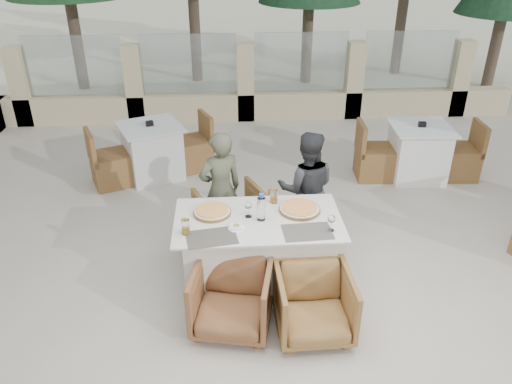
{
  "coord_description": "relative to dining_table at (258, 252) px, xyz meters",
  "views": [
    {
      "loc": [
        -0.41,
        -4.12,
        3.26
      ],
      "look_at": [
        -0.11,
        0.23,
        0.9
      ],
      "focal_mm": 35.0,
      "sensor_mm": 36.0,
      "label": 1
    }
  ],
  "objects": [
    {
      "name": "ground",
      "position": [
        0.11,
        0.07,
        -0.39
      ],
      "size": [
        80.0,
        80.0,
        0.0
      ],
      "primitive_type": "plane",
      "color": "beige",
      "rests_on": "ground"
    },
    {
      "name": "dining_table",
      "position": [
        0.0,
        0.0,
        0.0
      ],
      "size": [
        1.6,
        0.9,
        0.77
      ],
      "primitive_type": null,
      "color": "silver",
      "rests_on": "ground"
    },
    {
      "name": "diner_left",
      "position": [
        -0.36,
        0.78,
        0.29
      ],
      "size": [
        0.58,
        0.49,
        1.35
      ],
      "primitive_type": "imported",
      "rotation": [
        0.0,
        0.0,
        3.53
      ],
      "color": "#51553E",
      "rests_on": "ground"
    },
    {
      "name": "bg_table_b",
      "position": [
        2.44,
        2.29,
        0.0
      ],
      "size": [
        1.69,
        0.92,
        0.77
      ],
      "primitive_type": null,
      "rotation": [
        0.0,
        0.0,
        -0.06
      ],
      "color": "white",
      "rests_on": "ground"
    },
    {
      "name": "beer_glass_right",
      "position": [
        0.18,
        0.31,
        0.46
      ],
      "size": [
        0.1,
        0.1,
        0.14
      ],
      "primitive_type": "cylinder",
      "rotation": [
        0.0,
        0.0,
        -0.43
      ],
      "color": "orange",
      "rests_on": "dining_table"
    },
    {
      "name": "beer_glass_left",
      "position": [
        -0.67,
        -0.21,
        0.46
      ],
      "size": [
        0.09,
        0.09,
        0.15
      ],
      "primitive_type": "cylinder",
      "rotation": [
        0.0,
        0.0,
        -0.22
      ],
      "color": "#C58F1B",
      "rests_on": "dining_table"
    },
    {
      "name": "armchair_far_right",
      "position": [
        0.48,
        0.66,
        -0.09
      ],
      "size": [
        0.66,
        0.67,
        0.59
      ],
      "primitive_type": "imported",
      "rotation": [
        0.0,
        0.0,
        3.09
      ],
      "color": "olive",
      "rests_on": "ground"
    },
    {
      "name": "pizza_right",
      "position": [
        0.42,
        0.12,
        0.41
      ],
      "size": [
        0.53,
        0.53,
        0.05
      ],
      "primitive_type": "cylinder",
      "rotation": [
        0.0,
        0.0,
        0.41
      ],
      "color": "#F75B21",
      "rests_on": "dining_table"
    },
    {
      "name": "water_bottle",
      "position": [
        0.03,
        -0.01,
        0.52
      ],
      "size": [
        0.1,
        0.1,
        0.28
      ],
      "primitive_type": "cylinder",
      "rotation": [
        0.0,
        0.0,
        0.31
      ],
      "color": "#C2E7FF",
      "rests_on": "dining_table"
    },
    {
      "name": "diner_right",
      "position": [
        0.59,
        0.76,
        0.29
      ],
      "size": [
        0.71,
        0.59,
        1.34
      ],
      "primitive_type": "imported",
      "rotation": [
        0.0,
        0.0,
        3.01
      ],
      "color": "#323336",
      "rests_on": "ground"
    },
    {
      "name": "wine_glass_corner",
      "position": [
        0.65,
        -0.25,
        0.48
      ],
      "size": [
        0.08,
        0.08,
        0.18
      ],
      "primitive_type": null,
      "rotation": [
        0.0,
        0.0,
        0.12
      ],
      "color": "white",
      "rests_on": "dining_table"
    },
    {
      "name": "perimeter_wall_far",
      "position": [
        0.11,
        4.87,
        0.42
      ],
      "size": [
        10.0,
        0.34,
        1.6
      ],
      "primitive_type": null,
      "color": "beige",
      "rests_on": "ground"
    },
    {
      "name": "wine_glass_centre",
      "position": [
        -0.09,
        0.05,
        0.48
      ],
      "size": [
        0.1,
        0.1,
        0.18
      ],
      "primitive_type": null,
      "rotation": [
        0.0,
        0.0,
        0.3
      ],
      "color": "white",
      "rests_on": "dining_table"
    },
    {
      "name": "olive_dish",
      "position": [
        -0.21,
        -0.16,
        0.41
      ],
      "size": [
        0.12,
        0.12,
        0.04
      ],
      "primitive_type": null,
      "rotation": [
        0.0,
        0.0,
        0.1
      ],
      "color": "white",
      "rests_on": "dining_table"
    },
    {
      "name": "armchair_near_right",
      "position": [
        0.44,
        -0.71,
        -0.08
      ],
      "size": [
        0.67,
        0.69,
        0.61
      ],
      "primitive_type": "imported",
      "rotation": [
        0.0,
        0.0,
        0.03
      ],
      "color": "olive",
      "rests_on": "ground"
    },
    {
      "name": "placemat_near_left",
      "position": [
        -0.44,
        -0.29,
        0.39
      ],
      "size": [
        0.49,
        0.37,
        0.0
      ],
      "primitive_type": "cube",
      "rotation": [
        0.0,
        0.0,
        0.16
      ],
      "color": "#504D45",
      "rests_on": "dining_table"
    },
    {
      "name": "pizza_left",
      "position": [
        -0.44,
        0.13,
        0.41
      ],
      "size": [
        0.47,
        0.47,
        0.05
      ],
      "primitive_type": "cylinder",
      "rotation": [
        0.0,
        0.0,
        -0.37
      ],
      "color": "orange",
      "rests_on": "dining_table"
    },
    {
      "name": "armchair_near_left",
      "position": [
        -0.27,
        -0.59,
        -0.07
      ],
      "size": [
        0.81,
        0.82,
        0.64
      ],
      "primitive_type": "imported",
      "rotation": [
        0.0,
        0.0,
        -0.2
      ],
      "color": "brown",
      "rests_on": "ground"
    },
    {
      "name": "sand_patch",
      "position": [
        0.11,
        14.07,
        -0.38
      ],
      "size": [
        30.0,
        16.0,
        0.01
      ],
      "primitive_type": "cube",
      "color": "#F5EFC8",
      "rests_on": "ground"
    },
    {
      "name": "bg_table_a",
      "position": [
        -1.33,
        2.57,
        0.0
      ],
      "size": [
        1.83,
        1.39,
        0.77
      ],
      "primitive_type": null,
      "rotation": [
        0.0,
        0.0,
        0.39
      ],
      "color": "silver",
      "rests_on": "ground"
    },
    {
      "name": "armchair_far_left",
      "position": [
        -0.23,
        0.73,
        -0.05
      ],
      "size": [
        0.94,
        0.95,
        0.67
      ],
      "primitive_type": "imported",
      "rotation": [
        0.0,
        0.0,
        3.53
      ],
      "color": "brown",
      "rests_on": "ground"
    },
    {
      "name": "placemat_near_right",
      "position": [
        0.43,
        -0.26,
        0.39
      ],
      "size": [
        0.47,
        0.32,
        0.0
      ],
      "primitive_type": "cube",
      "rotation": [
        0.0,
        0.0,
        0.05
      ],
      "color": "#59534C",
      "rests_on": "dining_table"
    }
  ]
}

